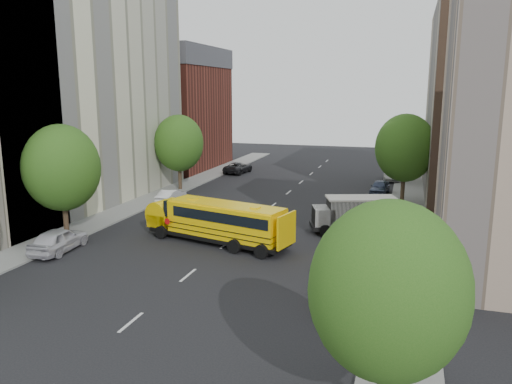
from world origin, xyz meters
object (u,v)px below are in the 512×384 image
at_px(parked_car_2, 238,168).
at_px(parked_car_3, 344,291).
at_px(street_tree_1, 62,168).
at_px(street_tree_3, 388,291).
at_px(parked_car_4, 380,187).
at_px(street_tree_5, 406,140).
at_px(parked_car_5, 392,173).
at_px(street_tree_4, 405,148).
at_px(safari_truck, 355,214).
at_px(parked_car_1, 171,196).
at_px(parked_car_0, 59,240).
at_px(school_bus, 216,220).
at_px(street_tree_2, 179,143).

xyz_separation_m(parked_car_2, parked_car_3, (17.60, -35.36, 0.06)).
height_order(street_tree_1, parked_car_3, street_tree_1).
distance_m(street_tree_3, parked_car_4, 36.14).
distance_m(street_tree_5, parked_car_5, 4.16).
height_order(street_tree_4, safari_truck, street_tree_4).
bearing_deg(street_tree_4, street_tree_1, -140.71).
relative_size(street_tree_4, parked_car_1, 2.08).
bearing_deg(parked_car_4, parked_car_1, -146.31).
height_order(parked_car_0, parked_car_4, parked_car_0).
distance_m(street_tree_3, parked_car_3, 9.55).
distance_m(street_tree_1, parked_car_2, 30.26).
height_order(street_tree_3, school_bus, street_tree_3).
height_order(parked_car_3, parked_car_4, parked_car_3).
xyz_separation_m(street_tree_4, school_bus, (-11.73, -15.89, -3.48)).
relative_size(parked_car_1, parked_car_2, 0.80).
bearing_deg(street_tree_2, street_tree_5, 28.61).
relative_size(street_tree_3, parked_car_2, 1.47).
bearing_deg(street_tree_5, street_tree_2, -151.39).
bearing_deg(parked_car_3, street_tree_3, -80.97).
xyz_separation_m(street_tree_4, parked_car_5, (-1.40, 12.20, -4.29)).
distance_m(street_tree_2, safari_truck, 21.95).
xyz_separation_m(street_tree_3, parked_car_1, (-20.09, 26.14, -3.81)).
relative_size(street_tree_1, street_tree_2, 1.03).
bearing_deg(street_tree_5, school_bus, -112.81).
height_order(street_tree_2, parked_car_5, street_tree_2).
xyz_separation_m(parked_car_3, parked_car_5, (0.80, 35.68, 0.06)).
xyz_separation_m(parked_car_2, parked_car_4, (17.60, -7.99, 0.01)).
xyz_separation_m(street_tree_1, parked_car_4, (19.80, 21.88, -4.26)).
distance_m(street_tree_5, school_bus, 30.41).
relative_size(safari_truck, parked_car_2, 1.33).
bearing_deg(parked_car_1, street_tree_1, 80.84).
distance_m(school_bus, parked_car_4, 21.96).
relative_size(street_tree_3, parked_car_3, 1.41).
height_order(street_tree_4, parked_car_0, street_tree_4).
xyz_separation_m(street_tree_3, street_tree_4, (0.00, 32.00, 0.62)).
bearing_deg(street_tree_4, parked_car_2, 149.06).
height_order(safari_truck, parked_car_0, safari_truck).
distance_m(street_tree_1, street_tree_3, 26.08).
distance_m(street_tree_2, parked_car_3, 30.99).
xyz_separation_m(street_tree_1, parked_car_5, (20.60, 30.20, -4.16)).
distance_m(safari_truck, parked_car_1, 17.66).
bearing_deg(parked_car_0, street_tree_3, 146.76).
bearing_deg(school_bus, street_tree_1, -153.97).
distance_m(safari_truck, parked_car_3, 12.88).
relative_size(street_tree_4, street_tree_5, 1.08).
relative_size(street_tree_2, street_tree_4, 0.95).
bearing_deg(street_tree_1, parked_car_5, 55.70).
bearing_deg(street_tree_3, parked_car_0, 151.00).
relative_size(street_tree_2, parked_car_1, 1.98).
xyz_separation_m(street_tree_4, parked_car_2, (-19.80, 11.87, -4.40)).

